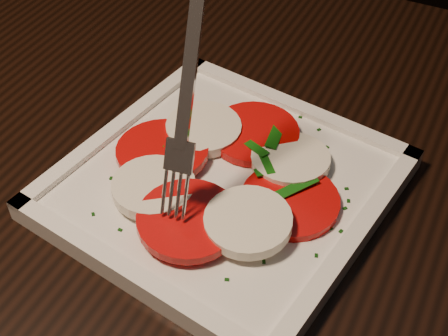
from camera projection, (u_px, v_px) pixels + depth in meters
The scene contains 5 objects.
table at pixel (172, 232), 0.65m from camera, with size 1.24×0.87×0.75m.
chair at pixel (275, 7), 1.21m from camera, with size 0.51×0.51×0.93m.
plate at pixel (224, 186), 0.55m from camera, with size 0.26×0.26×0.01m, color white.
caprese_salad at pixel (224, 173), 0.54m from camera, with size 0.22×0.22×0.02m.
fork at pixel (193, 80), 0.46m from camera, with size 0.04×0.09×0.19m, color white, non-canonical shape.
Camera 1 is at (0.24, -0.50, 1.15)m, focal length 50.00 mm.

